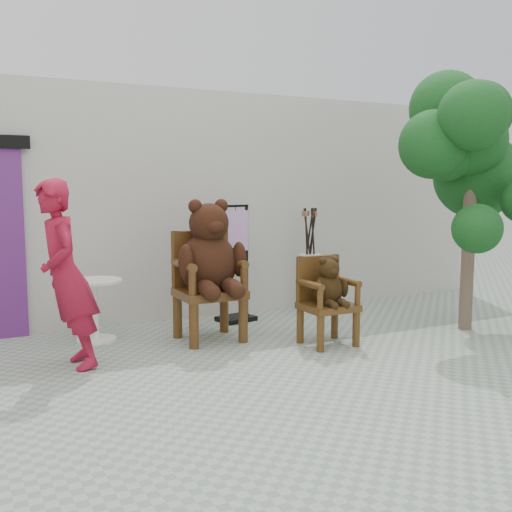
# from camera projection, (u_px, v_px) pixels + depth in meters

# --- Properties ---
(ground_plane) EXTENTS (60.00, 60.00, 0.00)m
(ground_plane) POSITION_uv_depth(u_px,v_px,m) (319.00, 366.00, 5.87)
(ground_plane) COLOR gray
(ground_plane) RESTS_ON ground
(back_wall) EXTENTS (9.00, 1.00, 3.00)m
(back_wall) POSITION_uv_depth(u_px,v_px,m) (201.00, 204.00, 8.44)
(back_wall) COLOR #BAB7AE
(back_wall) RESTS_ON ground
(chair_big) EXTENTS (0.80, 0.84, 1.61)m
(chair_big) POSITION_uv_depth(u_px,v_px,m) (209.00, 262.00, 6.77)
(chair_big) COLOR #3F250D
(chair_big) RESTS_ON ground
(chair_small) EXTENTS (0.56, 0.53, 0.99)m
(chair_small) POSITION_uv_depth(u_px,v_px,m) (327.00, 292.00, 6.62)
(chair_small) COLOR #3F250D
(chair_small) RESTS_ON ground
(person) EXTENTS (0.48, 0.69, 1.82)m
(person) POSITION_uv_depth(u_px,v_px,m) (66.00, 275.00, 5.70)
(person) COLOR maroon
(person) RESTS_ON ground
(cafe_table) EXTENTS (0.60, 0.60, 0.70)m
(cafe_table) POSITION_uv_depth(u_px,v_px,m) (95.00, 303.00, 6.78)
(cafe_table) COLOR white
(cafe_table) RESTS_ON ground
(display_stand) EXTENTS (0.52, 0.44, 1.51)m
(display_stand) POSITION_uv_depth(u_px,v_px,m) (236.00, 277.00, 7.76)
(display_stand) COLOR black
(display_stand) RESTS_ON ground
(stool_bucket) EXTENTS (0.32, 0.32, 1.45)m
(stool_bucket) POSITION_uv_depth(u_px,v_px,m) (310.00, 266.00, 8.31)
(stool_bucket) COLOR white
(stool_bucket) RESTS_ON ground
(tree) EXTENTS (1.87, 1.62, 3.14)m
(tree) POSITION_uv_depth(u_px,v_px,m) (466.00, 147.00, 7.17)
(tree) COLOR #4C3A2E
(tree) RESTS_ON ground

